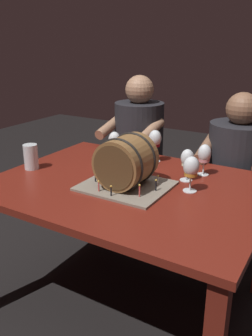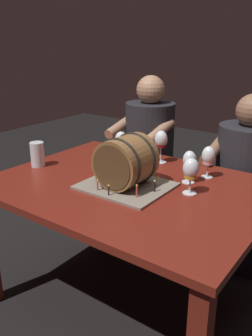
{
  "view_description": "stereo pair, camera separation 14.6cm",
  "coord_description": "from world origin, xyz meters",
  "px_view_note": "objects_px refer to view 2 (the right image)",
  "views": [
    {
      "loc": [
        0.86,
        -1.45,
        1.41
      ],
      "look_at": [
        0.01,
        -0.05,
        0.82
      ],
      "focal_mm": 38.22,
      "sensor_mm": 36.0,
      "label": 1
    },
    {
      "loc": [
        0.98,
        -1.37,
        1.41
      ],
      "look_at": [
        0.01,
        -0.05,
        0.82
      ],
      "focal_mm": 38.22,
      "sensor_mm": 36.0,
      "label": 2
    }
  ],
  "objects_px": {
    "wine_glass_rose": "(208,157)",
    "person_seated_right": "(244,188)",
    "wine_glass_empty": "(121,140)",
    "wine_glass_white": "(189,161)",
    "wine_glass_red": "(161,141)",
    "person_seated_left": "(149,163)",
    "dining_table": "(129,200)",
    "beer_pint": "(37,155)",
    "barrel_cake": "(126,164)",
    "wine_glass_amber": "(191,170)"
  },
  "relations": [
    {
      "from": "barrel_cake",
      "to": "person_seated_right",
      "type": "xyz_separation_m",
      "value": [
        0.34,
        0.79,
        -0.31
      ]
    },
    {
      "from": "barrel_cake",
      "to": "wine_glass_white",
      "type": "bearing_deg",
      "value": 46.63
    },
    {
      "from": "dining_table",
      "to": "beer_pint",
      "type": "relative_size",
      "value": 9.66
    },
    {
      "from": "person_seated_left",
      "to": "beer_pint",
      "type": "bearing_deg",
      "value": -105.4
    },
    {
      "from": "wine_glass_rose",
      "to": "person_seated_left",
      "type": "xyz_separation_m",
      "value": [
        -0.64,
        0.43,
        -0.28
      ]
    },
    {
      "from": "wine_glass_amber",
      "to": "wine_glass_rose",
      "type": "bearing_deg",
      "value": 95.02
    },
    {
      "from": "wine_glass_empty",
      "to": "beer_pint",
      "type": "bearing_deg",
      "value": -128.51
    },
    {
      "from": "wine_glass_white",
      "to": "wine_glass_rose",
      "type": "bearing_deg",
      "value": 69.5
    },
    {
      "from": "beer_pint",
      "to": "person_seated_left",
      "type": "distance_m",
      "value": 0.9
    },
    {
      "from": "dining_table",
      "to": "person_seated_right",
      "type": "xyz_separation_m",
      "value": [
        0.36,
        0.74,
        -0.09
      ]
    },
    {
      "from": "wine_glass_amber",
      "to": "person_seated_left",
      "type": "height_order",
      "value": "person_seated_left"
    },
    {
      "from": "person_seated_right",
      "to": "wine_glass_rose",
      "type": "bearing_deg",
      "value": -99.7
    },
    {
      "from": "wine_glass_amber",
      "to": "person_seated_left",
      "type": "xyz_separation_m",
      "value": [
        -0.66,
        0.68,
        -0.28
      ]
    },
    {
      "from": "dining_table",
      "to": "person_seated_left",
      "type": "relative_size",
      "value": 1.15
    },
    {
      "from": "barrel_cake",
      "to": "wine_glass_red",
      "type": "height_order",
      "value": "barrel_cake"
    },
    {
      "from": "wine_glass_rose",
      "to": "wine_glass_red",
      "type": "relative_size",
      "value": 0.88
    },
    {
      "from": "wine_glass_white",
      "to": "beer_pint",
      "type": "distance_m",
      "value": 0.87
    },
    {
      "from": "wine_glass_rose",
      "to": "person_seated_right",
      "type": "bearing_deg",
      "value": 80.3
    },
    {
      "from": "barrel_cake",
      "to": "wine_glass_amber",
      "type": "height_order",
      "value": "barrel_cake"
    },
    {
      "from": "barrel_cake",
      "to": "wine_glass_rose",
      "type": "xyz_separation_m",
      "value": [
        0.27,
        0.36,
        -0.01
      ]
    },
    {
      "from": "wine_glass_red",
      "to": "person_seated_right",
      "type": "relative_size",
      "value": 0.17
    },
    {
      "from": "wine_glass_white",
      "to": "wine_glass_empty",
      "type": "height_order",
      "value": "wine_glass_empty"
    },
    {
      "from": "wine_glass_empty",
      "to": "person_seated_left",
      "type": "distance_m",
      "value": 0.53
    },
    {
      "from": "beer_pint",
      "to": "wine_glass_rose",
      "type": "bearing_deg",
      "value": 25.19
    },
    {
      "from": "barrel_cake",
      "to": "wine_glass_rose",
      "type": "height_order",
      "value": "barrel_cake"
    },
    {
      "from": "wine_glass_red",
      "to": "person_seated_left",
      "type": "xyz_separation_m",
      "value": [
        -0.31,
        0.36,
        -0.3
      ]
    },
    {
      "from": "wine_glass_white",
      "to": "wine_glass_empty",
      "type": "xyz_separation_m",
      "value": [
        -0.51,
        0.11,
        0.0
      ]
    },
    {
      "from": "wine_glass_amber",
      "to": "barrel_cake",
      "type": "bearing_deg",
      "value": -158.73
    },
    {
      "from": "wine_glass_rose",
      "to": "person_seated_left",
      "type": "relative_size",
      "value": 0.14
    },
    {
      "from": "wine_glass_red",
      "to": "person_seated_right",
      "type": "distance_m",
      "value": 0.63
    },
    {
      "from": "wine_glass_red",
      "to": "wine_glass_empty",
      "type": "distance_m",
      "value": 0.25
    },
    {
      "from": "barrel_cake",
      "to": "wine_glass_amber",
      "type": "bearing_deg",
      "value": 21.27
    },
    {
      "from": "dining_table",
      "to": "person_seated_left",
      "type": "bearing_deg",
      "value": 115.53
    },
    {
      "from": "wine_glass_red",
      "to": "person_seated_left",
      "type": "bearing_deg",
      "value": 130.59
    },
    {
      "from": "wine_glass_white",
      "to": "wine_glass_amber",
      "type": "bearing_deg",
      "value": -60.61
    },
    {
      "from": "wine_glass_white",
      "to": "person_seated_right",
      "type": "xyz_separation_m",
      "value": [
        0.12,
        0.55,
        -0.3
      ]
    },
    {
      "from": "barrel_cake",
      "to": "person_seated_right",
      "type": "distance_m",
      "value": 0.91
    },
    {
      "from": "wine_glass_white",
      "to": "wine_glass_red",
      "type": "distance_m",
      "value": 0.34
    },
    {
      "from": "wine_glass_empty",
      "to": "person_seated_right",
      "type": "bearing_deg",
      "value": 35.27
    },
    {
      "from": "wine_glass_rose",
      "to": "wine_glass_white",
      "type": "bearing_deg",
      "value": -110.5
    },
    {
      "from": "wine_glass_white",
      "to": "beer_pint",
      "type": "height_order",
      "value": "wine_glass_white"
    },
    {
      "from": "wine_glass_amber",
      "to": "wine_glass_white",
      "type": "bearing_deg",
      "value": 119.39
    },
    {
      "from": "person_seated_right",
      "to": "dining_table",
      "type": "bearing_deg",
      "value": -115.54
    },
    {
      "from": "person_seated_right",
      "to": "wine_glass_empty",
      "type": "bearing_deg",
      "value": -144.73
    },
    {
      "from": "dining_table",
      "to": "wine_glass_white",
      "type": "height_order",
      "value": "wine_glass_white"
    },
    {
      "from": "wine_glass_rose",
      "to": "wine_glass_empty",
      "type": "height_order",
      "value": "wine_glass_empty"
    },
    {
      "from": "wine_glass_white",
      "to": "person_seated_left",
      "type": "xyz_separation_m",
      "value": [
        -0.59,
        0.55,
        -0.28
      ]
    },
    {
      "from": "wine_glass_red",
      "to": "beer_pint",
      "type": "distance_m",
      "value": 0.72
    },
    {
      "from": "wine_glass_white",
      "to": "person_seated_right",
      "type": "relative_size",
      "value": 0.15
    },
    {
      "from": "wine_glass_red",
      "to": "dining_table",
      "type": "bearing_deg",
      "value": -83.1
    }
  ]
}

